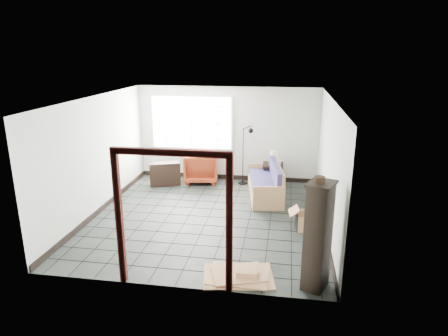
% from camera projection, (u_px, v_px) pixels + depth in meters
% --- Properties ---
extents(ground, '(5.50, 5.50, 0.00)m').
position_uv_depth(ground, '(209.00, 217.00, 8.82)').
color(ground, black).
rests_on(ground, ground).
extents(room_shell, '(5.02, 5.52, 2.61)m').
position_uv_depth(room_shell, '(208.00, 142.00, 8.37)').
color(room_shell, silver).
rests_on(room_shell, ground).
extents(window_panel, '(2.32, 0.08, 1.52)m').
position_uv_depth(window_panel, '(192.00, 123.00, 11.07)').
color(window_panel, silver).
rests_on(window_panel, ground).
extents(doorway_trim, '(1.80, 0.08, 2.20)m').
position_uv_depth(doorway_trim, '(172.00, 203.00, 5.87)').
color(doorway_trim, '#3B110D').
rests_on(doorway_trim, ground).
extents(futon_sofa, '(1.02, 2.02, 0.86)m').
position_uv_depth(futon_sofa, '(267.00, 185.00, 9.96)').
color(futon_sofa, brown).
rests_on(futon_sofa, ground).
extents(armchair, '(1.02, 0.97, 0.92)m').
position_uv_depth(armchair, '(201.00, 165.00, 11.06)').
color(armchair, maroon).
rests_on(armchair, ground).
extents(side_table, '(0.54, 0.54, 0.59)m').
position_uv_depth(side_table, '(273.00, 168.00, 10.76)').
color(side_table, black).
rests_on(side_table, ground).
extents(table_lamp, '(0.26, 0.26, 0.38)m').
position_uv_depth(table_lamp, '(274.00, 155.00, 10.61)').
color(table_lamp, black).
rests_on(table_lamp, side_table).
extents(projector, '(0.31, 0.27, 0.10)m').
position_uv_depth(projector, '(275.00, 162.00, 10.74)').
color(projector, silver).
rests_on(projector, side_table).
extents(floor_lamp, '(0.44, 0.38, 1.65)m').
position_uv_depth(floor_lamp, '(247.00, 153.00, 10.68)').
color(floor_lamp, black).
rests_on(floor_lamp, ground).
extents(console_shelf, '(0.87, 0.58, 0.63)m').
position_uv_depth(console_shelf, '(165.00, 174.00, 10.80)').
color(console_shelf, black).
rests_on(console_shelf, ground).
extents(tall_shelf, '(0.51, 0.57, 1.72)m').
position_uv_depth(tall_shelf, '(318.00, 236.00, 5.97)').
color(tall_shelf, black).
rests_on(tall_shelf, ground).
extents(pot, '(0.19, 0.19, 0.11)m').
position_uv_depth(pot, '(320.00, 180.00, 5.66)').
color(pot, black).
rests_on(pot, tall_shelf).
extents(open_box, '(0.86, 0.49, 0.47)m').
position_uv_depth(open_box, '(309.00, 221.00, 8.18)').
color(open_box, '#A77250').
rests_on(open_box, ground).
extents(cardboard_pile, '(1.24, 0.98, 0.16)m').
position_uv_depth(cardboard_pile, '(239.00, 275.00, 6.47)').
color(cardboard_pile, '#A77250').
rests_on(cardboard_pile, ground).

